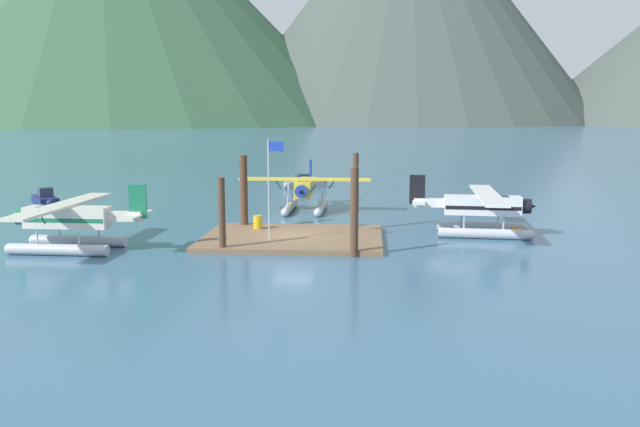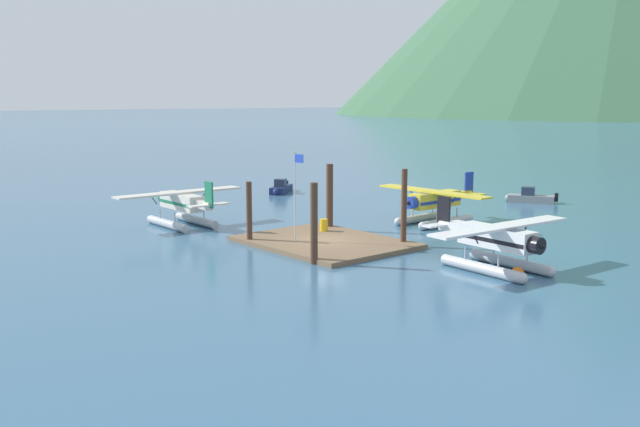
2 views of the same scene
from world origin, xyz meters
The scene contains 14 objects.
ground_plane centered at (0.00, 0.00, 0.00)m, with size 1200.00×1200.00×0.00m, color #38607F.
dock_platform centered at (0.00, 0.00, 0.15)m, with size 10.97×8.44×0.30m, color brown.
piling_near_left centered at (-3.54, -3.71, 2.12)m, with size 0.39×0.39×4.24m, color #4C3323.
piling_near_right centered at (3.89, -4.19, 2.44)m, with size 0.44×0.44×4.88m, color #4C3323.
piling_far_left centered at (-3.74, 3.72, 2.49)m, with size 0.51×0.51×4.99m, color #4C3323.
piling_far_right centered at (3.79, 3.71, 2.59)m, with size 0.39×0.39×5.18m, color #4C3323.
flagpole centered at (-1.09, -1.59, 4.04)m, with size 0.95×0.10×6.02m.
fuel_drum centered at (-2.54, 2.12, 0.74)m, with size 0.62×0.62×0.88m.
mooring_buoy centered at (13.95, 1.88, 0.36)m, with size 0.71×0.71×0.71m, color orange.
seaplane_white_stbd_fwd centered at (11.98, 2.66, 1.58)m, with size 7.97×10.47×3.84m.
seaplane_yellow_bow_centre centered at (-0.37, 11.75, 1.58)m, with size 10.42×7.98×3.84m.
seaplane_cream_port_aft centered at (-12.43, -3.90, 1.58)m, with size 7.98×10.42×3.84m.
boat_navy_open_west centered at (-23.06, 13.82, 0.49)m, with size 3.78×4.22×1.50m.
boat_grey_open_north centered at (-2.13, 27.67, 0.49)m, with size 4.42×3.36×1.50m.
Camera 2 is at (35.24, -30.43, 9.73)m, focal length 39.36 mm.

